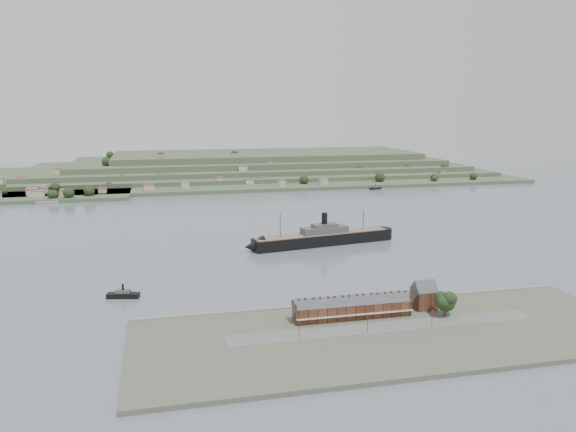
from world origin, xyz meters
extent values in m
plane|color=slate|center=(0.00, 0.00, 0.00)|extent=(1400.00, 1400.00, 0.00)
cube|color=#4C5142|center=(0.00, -188.00, 1.00)|extent=(220.00, 80.00, 2.00)
cube|color=gray|center=(0.00, -149.00, 1.30)|extent=(220.00, 2.00, 2.60)
cube|color=#595959|center=(0.00, -182.00, 2.05)|extent=(140.00, 12.00, 0.10)
cube|color=#412217|center=(-10.00, -168.00, 5.50)|extent=(55.00, 8.00, 7.00)
cube|color=#33363A|center=(-10.00, -168.00, 9.00)|extent=(55.60, 8.15, 8.15)
cube|color=#A6A293|center=(-10.00, -172.80, 5.00)|extent=(55.00, 1.60, 0.25)
cube|color=#412217|center=(-37.50, -168.00, 10.00)|extent=(0.50, 8.40, 3.00)
cube|color=#412217|center=(17.50, -168.00, 10.00)|extent=(0.50, 8.40, 3.00)
cube|color=#311E1B|center=(-32.00, -168.00, 11.40)|extent=(0.90, 1.40, 3.20)
cube|color=#311E1B|center=(-26.50, -168.00, 11.40)|extent=(0.90, 1.40, 3.20)
cube|color=#311E1B|center=(-12.75, -168.00, 11.40)|extent=(0.90, 1.40, 3.20)
cube|color=#311E1B|center=(-7.25, -168.00, 11.40)|extent=(0.90, 1.40, 3.20)
cube|color=#311E1B|center=(6.50, -168.00, 11.40)|extent=(0.90, 1.40, 3.20)
cube|color=#311E1B|center=(12.00, -168.00, 11.40)|extent=(0.90, 1.40, 3.20)
cube|color=#412217|center=(27.50, -164.00, 6.50)|extent=(10.00, 10.00, 9.00)
cube|color=#33363A|center=(27.50, -164.00, 11.00)|extent=(10.40, 10.18, 10.18)
cube|color=#3A4E34|center=(0.00, 360.00, 2.00)|extent=(760.00, 260.00, 4.00)
cube|color=#3A4E34|center=(20.00, 385.00, 6.50)|extent=(680.00, 220.00, 5.00)
cube|color=#3A4E34|center=(35.00, 400.00, 12.00)|extent=(600.00, 200.00, 6.00)
cube|color=#3A4E34|center=(50.00, 415.00, 18.50)|extent=(520.00, 180.00, 7.00)
cube|color=#3A4E34|center=(65.00, 430.00, 26.00)|extent=(440.00, 160.00, 8.00)
cube|color=#3A4E34|center=(-200.00, 250.00, 2.00)|extent=(150.00, 90.00, 4.00)
cube|color=gray|center=(-205.00, 208.00, 1.40)|extent=(22.00, 14.00, 2.80)
cube|color=black|center=(17.50, -24.80, 3.96)|extent=(102.75, 30.77, 7.93)
cone|color=black|center=(-32.72, -33.49, 3.96)|extent=(15.71, 15.71, 13.59)
cylinder|color=black|center=(67.71, -16.11, 3.96)|extent=(13.59, 13.59, 7.93)
cube|color=#76614E|center=(17.50, -24.80, 8.27)|extent=(100.32, 29.27, 0.68)
cube|color=#484542|center=(19.73, -24.41, 10.76)|extent=(35.21, 15.84, 4.53)
cube|color=#484542|center=(19.73, -24.41, 13.82)|extent=(19.21, 10.90, 2.83)
cylinder|color=black|center=(19.73, -24.41, 18.12)|extent=(4.08, 4.08, 10.19)
cylinder|color=#42311E|center=(-13.75, -30.20, 15.85)|extent=(0.57, 0.57, 18.12)
cylinder|color=#42311E|center=(50.97, -19.00, 14.72)|extent=(0.57, 0.57, 15.85)
cube|color=black|center=(-114.26, -110.37, 1.32)|extent=(17.07, 7.79, 2.64)
cube|color=#484542|center=(-114.26, -110.37, 3.30)|extent=(8.01, 5.01, 1.98)
cylinder|color=black|center=(-114.26, -110.37, 5.51)|extent=(1.10, 1.10, 3.85)
cube|color=black|center=(158.55, 225.00, 1.06)|extent=(16.45, 9.67, 2.12)
cube|color=#484542|center=(158.55, 225.00, 2.65)|extent=(7.94, 5.80, 1.59)
cylinder|color=black|center=(158.55, 225.00, 4.42)|extent=(0.88, 0.88, 3.09)
cylinder|color=#42311E|center=(32.10, -176.35, 4.47)|extent=(1.18, 1.18, 4.93)
sphere|color=black|center=(32.10, -176.35, 8.91)|extent=(8.88, 8.88, 8.88)
sphere|color=black|center=(34.57, -175.36, 9.89)|extent=(6.91, 6.91, 6.91)
sphere|color=black|center=(30.13, -177.83, 9.40)|extent=(6.31, 6.31, 6.31)
sphere|color=black|center=(32.60, -178.52, 11.37)|extent=(5.92, 5.92, 5.92)
camera|label=1|loc=(-94.02, -398.57, 96.98)|focal=35.00mm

